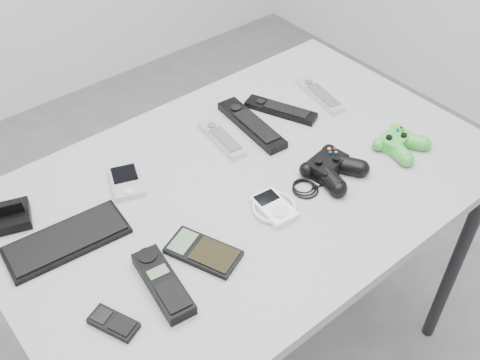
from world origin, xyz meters
TOP-DOWN VIEW (x-y plane):
  - floor at (0.00, 0.00)m, footprint 3.50×3.50m
  - desk at (0.02, -0.05)m, footprint 1.20×0.77m
  - pda_keyboard at (-0.41, 0.04)m, footprint 0.27×0.13m
  - dock_bracket at (-0.48, 0.18)m, footprint 0.12×0.11m
  - pda at (-0.22, 0.12)m, footprint 0.11×0.13m
  - remote_silver_a at (0.06, 0.11)m, footprint 0.06×0.17m
  - remote_black_a at (0.15, 0.10)m, footprint 0.08×0.25m
  - remote_black_b at (0.26, 0.10)m, footprint 0.13×0.20m
  - remote_silver_b at (0.40, 0.09)m, footprint 0.08×0.19m
  - mobile_phone at (-0.43, -0.20)m, footprint 0.08×0.10m
  - cordless_handset at (-0.31, -0.19)m, footprint 0.08×0.19m
  - calculator at (-0.20, -0.17)m, footprint 0.13×0.17m
  - mp3_player at (-0.00, -0.17)m, footprint 0.11×0.12m
  - controller_black at (0.18, -0.16)m, footprint 0.25×0.18m
  - controller_green at (0.39, -0.20)m, footprint 0.14×0.14m

SIDE VIEW (x-z plane):
  - floor at x=0.00m, z-range 0.00..0.00m
  - desk at x=0.02m, z-range 0.33..1.14m
  - calculator at x=-0.20m, z-range 0.81..0.82m
  - pda_keyboard at x=-0.41m, z-range 0.81..0.82m
  - mobile_phone at x=-0.43m, z-range 0.81..0.82m
  - pda at x=-0.22m, z-range 0.81..0.82m
  - remote_silver_a at x=0.06m, z-range 0.81..0.83m
  - remote_silver_b at x=0.40m, z-range 0.81..0.83m
  - mp3_player at x=0.00m, z-range 0.81..0.83m
  - remote_black_b at x=0.26m, z-range 0.81..0.83m
  - remote_black_a at x=0.15m, z-range 0.81..0.83m
  - cordless_handset at x=-0.31m, z-range 0.81..0.84m
  - controller_green at x=0.39m, z-range 0.81..0.85m
  - controller_black at x=0.18m, z-range 0.81..0.85m
  - dock_bracket at x=-0.48m, z-range 0.81..0.86m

